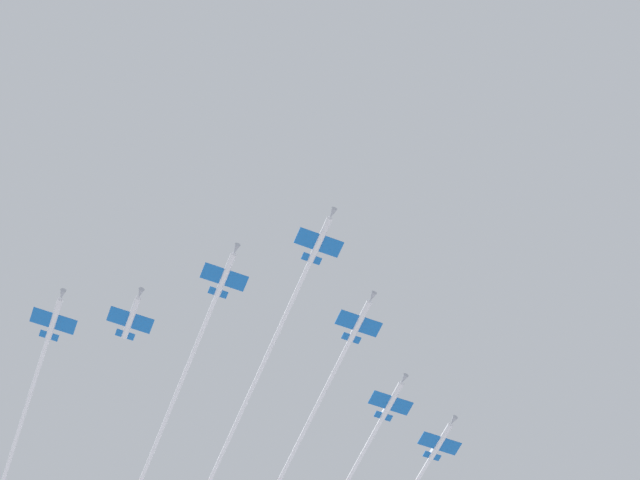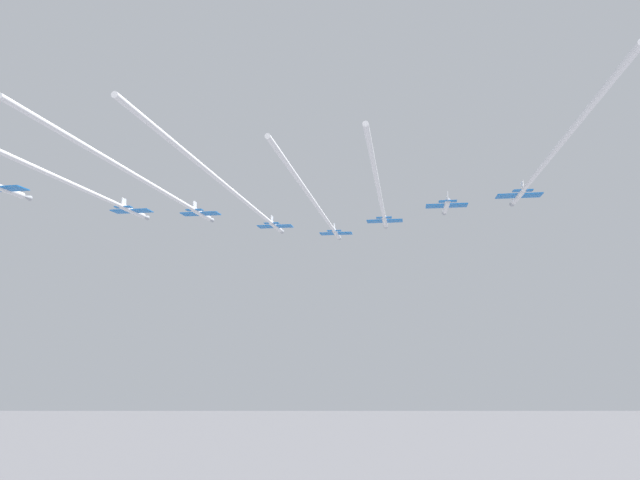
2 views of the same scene
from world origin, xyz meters
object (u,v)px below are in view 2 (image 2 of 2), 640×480
object	(u,v)px
jet_starboard_outer	(446,206)
jet_port_trail	(542,167)
jet_port_outer	(160,190)
jet_center_rear	(57,177)
jet_port_inner	(243,200)
jet_starboard_inner	(381,200)
jet_lead	(321,212)

from	to	relation	value
jet_starboard_outer	jet_port_trail	distance (m)	30.86
jet_port_outer	jet_center_rear	size ratio (longest dim) A/B	0.85
jet_port_inner	jet_port_outer	size ratio (longest dim) A/B	1.20
jet_center_rear	jet_port_outer	bearing A→B (deg)	40.00
jet_starboard_inner	jet_starboard_outer	world-z (taller)	jet_starboard_inner
jet_port_inner	jet_port_trail	bearing A→B (deg)	-13.07
jet_port_outer	jet_starboard_outer	world-z (taller)	jet_port_outer
jet_lead	jet_center_rear	distance (m)	57.36
jet_port_inner	jet_starboard_outer	xyz separation A→B (m)	(-45.59, 1.14, 0.24)
jet_port_outer	jet_port_trail	size ratio (longest dim) A/B	1.07
jet_port_inner	jet_port_outer	distance (m)	17.33
jet_lead	jet_port_trail	size ratio (longest dim) A/B	1.25
jet_port_outer	jet_port_trail	distance (m)	72.55
jet_lead	jet_port_inner	xyz separation A→B (m)	(18.84, 10.17, -0.27)
jet_center_rear	jet_lead	bearing A→B (deg)	40.73
jet_lead	jet_port_outer	size ratio (longest dim) A/B	1.17
jet_center_rear	jet_port_inner	bearing A→B (deg)	36.79
jet_starboard_outer	jet_center_rear	xyz separation A→B (m)	(80.05, 9.88, -0.13)
jet_lead	jet_center_rear	xyz separation A→B (m)	(53.30, 21.19, -0.16)
jet_port_outer	jet_starboard_outer	distance (m)	62.46
jet_lead	jet_center_rear	bearing A→B (deg)	-139.27
jet_lead	jet_port_trail	distance (m)	52.37
jet_starboard_inner	jet_port_outer	size ratio (longest dim) A/B	1.00
jet_starboard_inner	jet_port_trail	size ratio (longest dim) A/B	1.07
jet_port_trail	jet_starboard_inner	bearing A→B (deg)	144.74
jet_port_inner	jet_port_trail	size ratio (longest dim) A/B	1.29
jet_lead	jet_port_outer	distance (m)	38.45
jet_port_inner	jet_starboard_outer	distance (m)	45.60
jet_starboard_outer	jet_port_trail	bearing A→B (deg)	-62.00
jet_lead	jet_starboard_inner	distance (m)	16.91
jet_port_outer	jet_center_rear	bearing A→B (deg)	-140.00
jet_lead	jet_starboard_inner	xyz separation A→B (m)	(-10.85, 12.97, 0.27)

